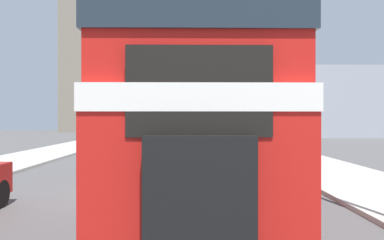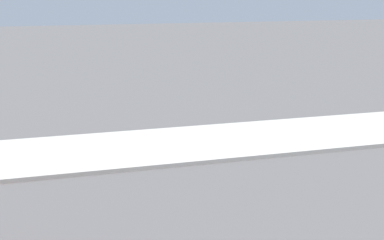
{
  "view_description": "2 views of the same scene",
  "coord_description": "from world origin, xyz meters",
  "px_view_note": "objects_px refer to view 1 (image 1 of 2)",
  "views": [
    {
      "loc": [
        1.33,
        -10.05,
        2.04
      ],
      "look_at": [
        1.46,
        -1.35,
        2.02
      ],
      "focal_mm": 35.0,
      "sensor_mm": 36.0,
      "label": 1
    },
    {
      "loc": [
        7.51,
        5.3,
        4.47
      ],
      "look_at": [
        0.0,
        7.54,
        2.52
      ],
      "focal_mm": 50.0,
      "sensor_mm": 36.0,
      "label": 2
    }
  ],
  "objects_px": {
    "bus_distant": "(184,114)",
    "bicycle_on_pavement": "(270,142)",
    "pedestrian_walking": "(308,142)",
    "double_decker_bus": "(192,100)",
    "church_tower": "(77,4)"
  },
  "relations": [
    {
      "from": "double_decker_bus",
      "to": "bicycle_on_pavement",
      "type": "xyz_separation_m",
      "value": [
        5.63,
        17.0,
        -2.0
      ]
    },
    {
      "from": "bus_distant",
      "to": "bicycle_on_pavement",
      "type": "xyz_separation_m",
      "value": [
        5.98,
        -16.76,
        -2.15
      ]
    },
    {
      "from": "bicycle_on_pavement",
      "to": "church_tower",
      "type": "xyz_separation_m",
      "value": [
        -22.9,
        33.05,
        19.55
      ]
    },
    {
      "from": "bicycle_on_pavement",
      "to": "pedestrian_walking",
      "type": "bearing_deg",
      "value": -91.9
    },
    {
      "from": "pedestrian_walking",
      "to": "double_decker_bus",
      "type": "bearing_deg",
      "value": -123.74
    },
    {
      "from": "double_decker_bus",
      "to": "church_tower",
      "type": "distance_m",
      "value": 55.78
    },
    {
      "from": "double_decker_bus",
      "to": "pedestrian_walking",
      "type": "xyz_separation_m",
      "value": [
        5.33,
        7.98,
        -1.49
      ]
    },
    {
      "from": "church_tower",
      "to": "bus_distant",
      "type": "bearing_deg",
      "value": -43.9
    },
    {
      "from": "double_decker_bus",
      "to": "bicycle_on_pavement",
      "type": "relative_size",
      "value": 5.72
    },
    {
      "from": "bicycle_on_pavement",
      "to": "double_decker_bus",
      "type": "bearing_deg",
      "value": -108.32
    },
    {
      "from": "bus_distant",
      "to": "pedestrian_walking",
      "type": "xyz_separation_m",
      "value": [
        5.68,
        -25.78,
        -1.64
      ]
    },
    {
      "from": "church_tower",
      "to": "bicycle_on_pavement",
      "type": "bearing_deg",
      "value": -55.28
    },
    {
      "from": "double_decker_bus",
      "to": "bus_distant",
      "type": "height_order",
      "value": "bus_distant"
    },
    {
      "from": "bus_distant",
      "to": "bicycle_on_pavement",
      "type": "height_order",
      "value": "bus_distant"
    },
    {
      "from": "double_decker_bus",
      "to": "pedestrian_walking",
      "type": "bearing_deg",
      "value": 56.26
    }
  ]
}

